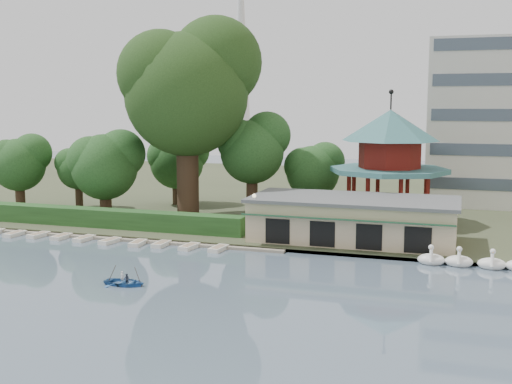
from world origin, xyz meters
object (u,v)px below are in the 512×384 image
at_px(dock, 113,238).
at_px(boathouse, 353,219).
at_px(rowboat_with_passengers, 125,279).
at_px(pavilion, 389,155).
at_px(big_tree, 189,84).

bearing_deg(dock, boathouse, 12.24).
bearing_deg(dock, rowboat_with_passengers, -56.64).
height_order(dock, pavilion, pavilion).
xyz_separation_m(dock, big_tree, (3.18, 11.01, 14.65)).
bearing_deg(boathouse, big_tree, 161.66).
bearing_deg(pavilion, big_tree, -169.69).
bearing_deg(rowboat_with_passengers, big_tree, 102.98).
distance_m(big_tree, rowboat_with_passengers, 28.83).
xyz_separation_m(pavilion, rowboat_with_passengers, (-15.21, -28.16, -7.05)).
height_order(big_tree, rowboat_with_passengers, big_tree).
height_order(boathouse, big_tree, big_tree).
height_order(boathouse, pavilion, pavilion).
xyz_separation_m(big_tree, rowboat_with_passengers, (5.62, -24.37, -14.33)).
bearing_deg(boathouse, pavilion, 78.72).
height_order(dock, big_tree, big_tree).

